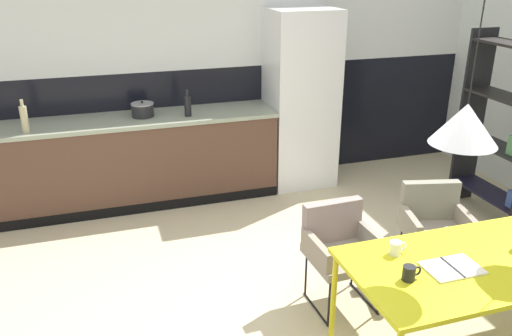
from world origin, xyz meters
name	(u,v)px	position (x,y,z in m)	size (l,w,h in m)	color
ground_plane	(315,326)	(0.00, 0.00, 0.00)	(8.18, 8.18, 0.00)	#C5B790
back_wall_splashback_dark	(218,124)	(0.00, 2.80, 0.65)	(6.29, 0.12, 1.30)	black
back_wall_panel_upper	(215,4)	(0.00, 2.80, 1.95)	(6.29, 0.12, 1.30)	silver
kitchen_counter	(107,164)	(-1.26, 2.44, 0.46)	(3.50, 0.63, 0.92)	#513628
refrigerator_column	(301,100)	(0.85, 2.44, 0.96)	(0.71, 0.60, 1.92)	silver
dining_table	(499,262)	(0.92, -0.58, 0.69)	(1.89, 0.81, 0.73)	gold
armchair_far_side	(339,241)	(0.27, 0.24, 0.50)	(0.51, 0.49, 0.76)	gray
armchair_by_stool	(434,219)	(1.13, 0.33, 0.50)	(0.58, 0.57, 0.76)	gray
open_book	(452,268)	(0.56, -0.61, 0.74)	(0.32, 0.23, 0.02)	white
mug_tall_blue	(409,273)	(0.26, -0.62, 0.78)	(0.12, 0.07, 0.09)	black
mug_white_ceramic	(396,248)	(0.33, -0.36, 0.78)	(0.12, 0.07, 0.08)	white
cooking_pot	(143,110)	(-0.86, 2.45, 0.99)	(0.23, 0.23, 0.16)	black
bottle_spice_small	(24,119)	(-1.93, 2.24, 1.05)	(0.07, 0.07, 0.31)	tan
bottle_oil_tall	(188,105)	(-0.42, 2.33, 1.03)	(0.07, 0.07, 0.27)	black
open_shelf_unit	(505,128)	(2.31, 1.00, 0.93)	(0.30, 0.90, 1.86)	black
pendant_lamp_over_table_near	(465,124)	(0.54, -0.54, 1.59)	(0.36, 0.36, 1.07)	black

